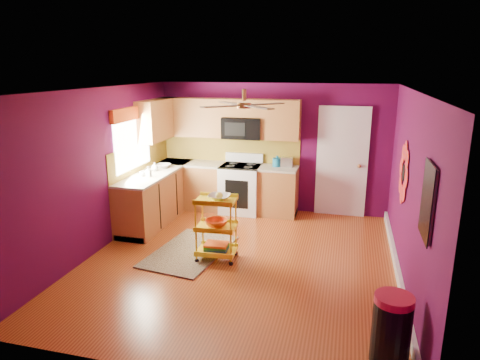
# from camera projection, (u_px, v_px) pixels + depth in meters

# --- Properties ---
(ground) EXTENTS (5.00, 5.00, 0.00)m
(ground) POSITION_uv_depth(u_px,v_px,m) (241.00, 261.00, 6.37)
(ground) COLOR maroon
(ground) RESTS_ON ground
(room_envelope) EXTENTS (4.54, 5.04, 2.52)m
(room_envelope) POSITION_uv_depth(u_px,v_px,m) (242.00, 153.00, 5.94)
(room_envelope) COLOR #4E083A
(room_envelope) RESTS_ON ground
(lower_cabinets) EXTENTS (2.81, 2.31, 0.94)m
(lower_cabinets) POSITION_uv_depth(u_px,v_px,m) (197.00, 192.00, 8.28)
(lower_cabinets) COLOR brown
(lower_cabinets) RESTS_ON ground
(electric_range) EXTENTS (0.76, 0.66, 1.13)m
(electric_range) POSITION_uv_depth(u_px,v_px,m) (241.00, 188.00, 8.41)
(electric_range) COLOR white
(electric_range) RESTS_ON ground
(upper_cabinetry) EXTENTS (2.80, 2.30, 1.26)m
(upper_cabinetry) POSITION_uv_depth(u_px,v_px,m) (206.00, 120.00, 8.23)
(upper_cabinetry) COLOR brown
(upper_cabinetry) RESTS_ON ground
(left_window) EXTENTS (0.08, 1.35, 1.08)m
(left_window) POSITION_uv_depth(u_px,v_px,m) (132.00, 130.00, 7.43)
(left_window) COLOR white
(left_window) RESTS_ON ground
(panel_door) EXTENTS (0.95, 0.11, 2.15)m
(panel_door) POSITION_uv_depth(u_px,v_px,m) (342.00, 163.00, 8.09)
(panel_door) COLOR white
(panel_door) RESTS_ON ground
(right_wall_art) EXTENTS (0.04, 2.74, 1.04)m
(right_wall_art) POSITION_uv_depth(u_px,v_px,m) (413.00, 183.00, 5.14)
(right_wall_art) COLOR black
(right_wall_art) RESTS_ON ground
(ceiling_fan) EXTENTS (1.01, 1.01, 0.26)m
(ceiling_fan) POSITION_uv_depth(u_px,v_px,m) (244.00, 104.00, 5.96)
(ceiling_fan) COLOR #BF8C3F
(ceiling_fan) RESTS_ON ground
(shag_rug) EXTENTS (1.19, 1.72, 0.02)m
(shag_rug) POSITION_uv_depth(u_px,v_px,m) (190.00, 251.00, 6.67)
(shag_rug) COLOR black
(shag_rug) RESTS_ON ground
(rolling_cart) EXTENTS (0.60, 0.46, 1.05)m
(rolling_cart) POSITION_uv_depth(u_px,v_px,m) (217.00, 225.00, 6.29)
(rolling_cart) COLOR yellow
(rolling_cart) RESTS_ON ground
(trash_can) EXTENTS (0.48, 0.48, 0.71)m
(trash_can) POSITION_uv_depth(u_px,v_px,m) (391.00, 329.00, 4.12)
(trash_can) COLOR black
(trash_can) RESTS_ON ground
(teal_kettle) EXTENTS (0.18, 0.18, 0.21)m
(teal_kettle) POSITION_uv_depth(u_px,v_px,m) (277.00, 162.00, 8.20)
(teal_kettle) COLOR #126187
(teal_kettle) RESTS_ON lower_cabinets
(toaster) EXTENTS (0.22, 0.15, 0.18)m
(toaster) POSITION_uv_depth(u_px,v_px,m) (287.00, 162.00, 8.17)
(toaster) COLOR beige
(toaster) RESTS_ON lower_cabinets
(soap_bottle_a) EXTENTS (0.08, 0.09, 0.18)m
(soap_bottle_a) POSITION_uv_depth(u_px,v_px,m) (148.00, 171.00, 7.44)
(soap_bottle_a) COLOR #EA3F72
(soap_bottle_a) RESTS_ON lower_cabinets
(soap_bottle_b) EXTENTS (0.13, 0.13, 0.16)m
(soap_bottle_b) POSITION_uv_depth(u_px,v_px,m) (155.00, 167.00, 7.84)
(soap_bottle_b) COLOR white
(soap_bottle_b) RESTS_ON lower_cabinets
(counter_dish) EXTENTS (0.26, 0.26, 0.06)m
(counter_dish) POSITION_uv_depth(u_px,v_px,m) (164.00, 166.00, 8.12)
(counter_dish) COLOR white
(counter_dish) RESTS_ON lower_cabinets
(counter_cup) EXTENTS (0.11, 0.11, 0.09)m
(counter_cup) POSITION_uv_depth(u_px,v_px,m) (143.00, 174.00, 7.47)
(counter_cup) COLOR white
(counter_cup) RESTS_ON lower_cabinets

